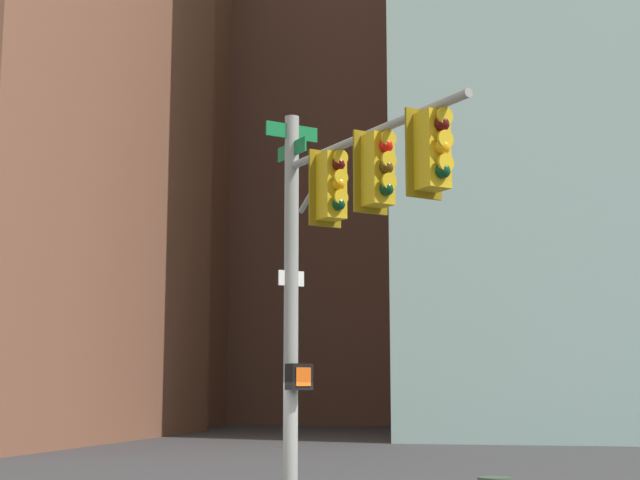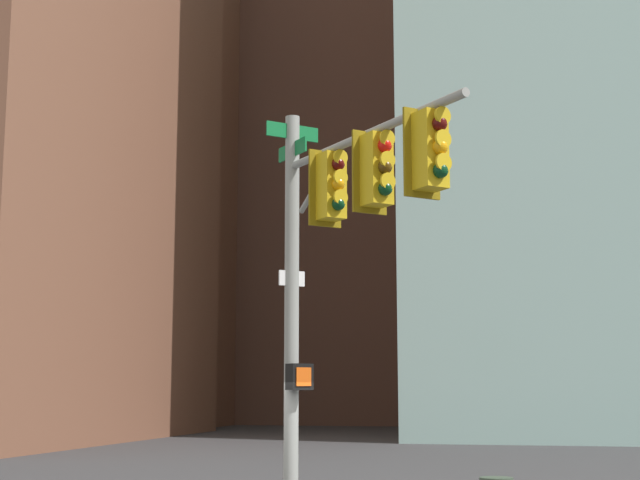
# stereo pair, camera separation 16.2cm
# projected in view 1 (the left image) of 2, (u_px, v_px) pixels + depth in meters

# --- Properties ---
(signal_pole_assembly) EXTENTS (3.67, 3.41, 6.76)m
(signal_pole_assembly) POSITION_uv_depth(u_px,v_px,m) (339.00, 236.00, 13.79)
(signal_pole_assembly) COLOR gray
(signal_pole_assembly) RESTS_ON ground_plane
(building_brick_midblock) EXTENTS (22.79, 15.61, 43.05)m
(building_brick_midblock) POSITION_uv_depth(u_px,v_px,m) (128.00, 123.00, 68.85)
(building_brick_midblock) COLOR brown
(building_brick_midblock) RESTS_ON ground_plane
(building_brick_farside) EXTENTS (19.43, 18.61, 33.00)m
(building_brick_farside) POSITION_uv_depth(u_px,v_px,m) (329.00, 208.00, 74.57)
(building_brick_farside) COLOR brown
(building_brick_farside) RESTS_ON ground_plane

